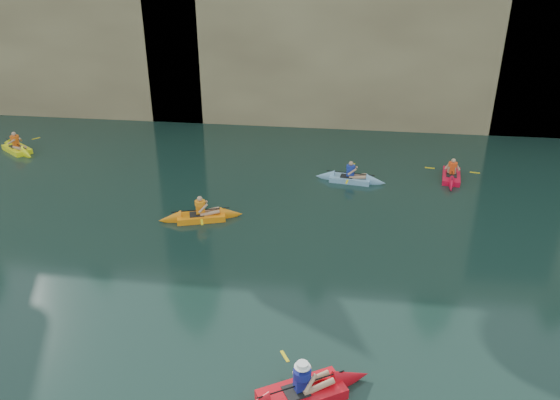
# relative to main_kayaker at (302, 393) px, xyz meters

# --- Properties ---
(cliff) EXTENTS (70.00, 16.00, 12.00)m
(cliff) POSITION_rel_main_kayaker_xyz_m (-0.70, 28.68, 5.82)
(cliff) COLOR tan
(cliff) RESTS_ON ground
(cliff_slab_center) EXTENTS (24.00, 2.40, 11.40)m
(cliff_slab_center) POSITION_rel_main_kayaker_xyz_m (1.30, 21.28, 5.52)
(cliff_slab_center) COLOR tan
(cliff_slab_center) RESTS_ON ground
(sea_cave_west) EXTENTS (4.50, 1.00, 4.00)m
(sea_cave_west) POSITION_rel_main_kayaker_xyz_m (-18.70, 20.63, 1.82)
(sea_cave_west) COLOR black
(sea_cave_west) RESTS_ON ground
(sea_cave_center) EXTENTS (3.50, 1.00, 3.20)m
(sea_cave_center) POSITION_rel_main_kayaker_xyz_m (-4.70, 20.63, 1.42)
(sea_cave_center) COLOR black
(sea_cave_center) RESTS_ON ground
(sea_cave_east) EXTENTS (5.00, 1.00, 4.50)m
(sea_cave_east) POSITION_rel_main_kayaker_xyz_m (9.30, 20.63, 2.07)
(sea_cave_east) COLOR black
(sea_cave_east) RESTS_ON ground
(main_kayaker) EXTENTS (3.53, 2.54, 1.34)m
(main_kayaker) POSITION_rel_main_kayaker_xyz_m (0.00, 0.00, 0.00)
(main_kayaker) COLOR red
(main_kayaker) RESTS_ON ground
(kayaker_orange) EXTENTS (3.28, 2.32, 1.22)m
(kayaker_orange) POSITION_rel_main_kayaker_xyz_m (-4.69, 8.46, -0.03)
(kayaker_orange) COLOR orange
(kayaker_orange) RESTS_ON ground
(kayaker_red_far) EXTENTS (2.34, 3.31, 1.19)m
(kayaker_red_far) POSITION_rel_main_kayaker_xyz_m (5.40, 13.76, -0.03)
(kayaker_red_far) COLOR red
(kayaker_red_far) RESTS_ON ground
(kayaker_yellow) EXTENTS (2.99, 2.42, 1.28)m
(kayaker_yellow) POSITION_rel_main_kayaker_xyz_m (-15.81, 14.38, -0.02)
(kayaker_yellow) COLOR #F3F114
(kayaker_yellow) RESTS_ON ground
(kayaker_ltblue_mid) EXTENTS (3.18, 2.33, 1.19)m
(kayaker_ltblue_mid) POSITION_rel_main_kayaker_xyz_m (0.91, 12.84, -0.03)
(kayaker_ltblue_mid) COLOR #7BAACE
(kayaker_ltblue_mid) RESTS_ON ground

